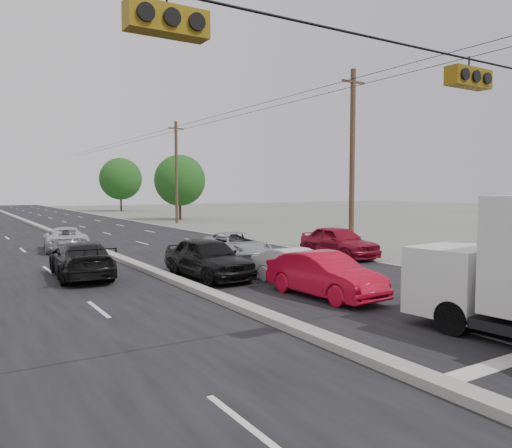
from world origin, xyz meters
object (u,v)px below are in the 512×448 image
(utility_pole_right_c, at_px, (176,171))
(red_sedan, at_px, (325,275))
(queue_car_c, at_px, (237,246))
(tree_right_mid, at_px, (180,180))
(oncoming_far, at_px, (65,239))
(queue_car_e, at_px, (339,242))
(tree_right_far, at_px, (121,179))
(oncoming_near, at_px, (81,260))
(utility_pole_right_b, at_px, (352,158))
(queue_car_b, at_px, (297,268))
(queue_car_a, at_px, (208,258))

(utility_pole_right_c, bearing_deg, red_sedan, -105.57)
(red_sedan, bearing_deg, queue_car_c, 74.47)
(tree_right_mid, height_order, oncoming_far, tree_right_mid)
(queue_car_e, height_order, oncoming_far, queue_car_e)
(queue_car_c, relative_size, queue_car_e, 1.01)
(tree_right_far, distance_m, oncoming_near, 59.72)
(utility_pole_right_b, relative_size, queue_car_e, 2.20)
(oncoming_near, bearing_deg, tree_right_mid, -115.00)
(tree_right_mid, distance_m, oncoming_far, 27.93)
(red_sedan, height_order, queue_car_e, queue_car_e)
(utility_pole_right_b, xyz_separation_m, queue_car_b, (-9.00, -6.99, -4.49))
(tree_right_mid, bearing_deg, utility_pole_right_b, -94.76)
(queue_car_c, distance_m, oncoming_far, 10.13)
(tree_right_far, distance_m, queue_car_a, 61.13)
(tree_right_far, height_order, queue_car_c, tree_right_far)
(tree_right_mid, distance_m, tree_right_far, 25.03)
(tree_right_mid, xyz_separation_m, oncoming_near, (-17.63, -31.58, -3.64))
(tree_right_mid, relative_size, oncoming_near, 1.48)
(queue_car_b, height_order, queue_car_e, queue_car_e)
(oncoming_near, distance_m, oncoming_far, 9.36)
(tree_right_far, relative_size, oncoming_near, 1.69)
(utility_pole_right_b, relative_size, queue_car_a, 2.21)
(queue_car_b, distance_m, oncoming_near, 8.17)
(utility_pole_right_b, xyz_separation_m, queue_car_c, (-7.60, -0.24, -4.47))
(queue_car_a, height_order, queue_car_e, queue_car_e)
(utility_pole_right_c, distance_m, queue_car_a, 31.55)
(utility_pole_right_b, relative_size, tree_right_far, 1.23)
(red_sedan, relative_size, queue_car_a, 0.93)
(utility_pole_right_c, height_order, tree_right_mid, utility_pole_right_c)
(queue_car_b, bearing_deg, tree_right_mid, 68.05)
(red_sedan, distance_m, oncoming_near, 9.38)
(tree_right_far, xyz_separation_m, queue_car_c, (-11.10, -55.24, -4.32))
(utility_pole_right_c, height_order, tree_right_far, utility_pole_right_c)
(utility_pole_right_b, xyz_separation_m, tree_right_far, (3.50, 55.00, -0.15))
(utility_pole_right_b, height_order, red_sedan, utility_pole_right_b)
(queue_car_a, bearing_deg, red_sedan, -75.20)
(tree_right_far, xyz_separation_m, queue_car_e, (-6.58, -57.46, -4.18))
(oncoming_far, bearing_deg, oncoming_near, 89.76)
(utility_pole_right_c, relative_size, queue_car_b, 2.66)
(tree_right_far, distance_m, oncoming_far, 50.59)
(tree_right_far, bearing_deg, red_sedan, -101.47)
(utility_pole_right_c, bearing_deg, oncoming_near, -119.65)
(queue_car_e, bearing_deg, queue_car_a, -166.73)
(tree_right_mid, bearing_deg, tree_right_far, 87.71)
(queue_car_a, distance_m, oncoming_far, 12.24)
(tree_right_mid, relative_size, red_sedan, 1.70)
(red_sedan, distance_m, queue_car_e, 9.23)
(tree_right_far, bearing_deg, queue_car_e, -96.53)
(queue_car_e, bearing_deg, oncoming_near, 176.74)
(queue_car_c, bearing_deg, red_sedan, -97.26)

